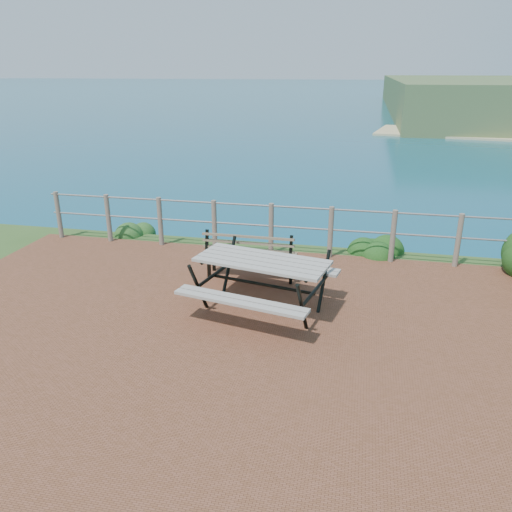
% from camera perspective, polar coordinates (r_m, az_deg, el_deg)
% --- Properties ---
extents(ground, '(10.00, 7.00, 0.12)m').
position_cam_1_polar(ground, '(6.92, -3.41, -9.17)').
color(ground, brown).
rests_on(ground, ground).
extents(ocean, '(1200.00, 1200.00, 0.00)m').
position_cam_1_polar(ocean, '(205.81, 12.32, 19.23)').
color(ocean, '#136C77').
rests_on(ocean, ground).
extents(safety_railing, '(9.40, 0.10, 1.00)m').
position_cam_1_polar(safety_railing, '(9.71, 1.75, 3.47)').
color(safety_railing, '#6B5B4C').
rests_on(safety_railing, ground).
extents(picnic_table, '(2.04, 1.64, 0.81)m').
position_cam_1_polar(picnic_table, '(7.38, 0.69, -2.67)').
color(picnic_table, '#A0998F').
rests_on(picnic_table, ground).
extents(park_bench, '(1.56, 0.40, 0.88)m').
position_cam_1_polar(park_bench, '(8.53, -0.57, 1.08)').
color(park_bench, brown).
rests_on(park_bench, ground).
extents(shrub_lip_west, '(0.69, 0.69, 0.40)m').
position_cam_1_polar(shrub_lip_west, '(11.53, -13.83, 2.67)').
color(shrub_lip_west, '#294E1D').
rests_on(shrub_lip_west, ground).
extents(shrub_lip_east, '(0.79, 0.79, 0.54)m').
position_cam_1_polar(shrub_lip_east, '(10.17, 13.39, 0.31)').
color(shrub_lip_east, '#173E13').
rests_on(shrub_lip_east, ground).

